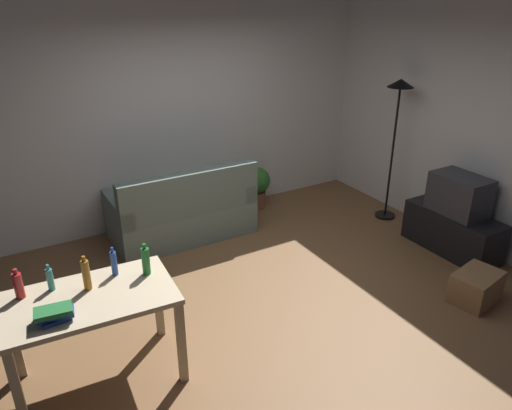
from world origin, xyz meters
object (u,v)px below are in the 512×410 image
object	(u,v)px
potted_plant	(257,184)
bottle_red	(18,285)
couch	(183,213)
book_stack	(54,314)
bottle_blue	(114,263)
tv_stand	(452,231)
desk	(92,309)
bottle_amber	(86,275)
bottle_tall	(50,279)
bottle_green	(146,261)
storage_box	(476,287)
tv	(460,195)
torchiere_lamp	(397,112)

from	to	relation	value
potted_plant	bottle_red	distance (m)	3.72
couch	book_stack	distance (m)	2.74
bottle_red	bottle_blue	size ratio (longest dim) A/B	0.99
tv_stand	desk	xyz separation A→B (m)	(-4.01, -0.01, 0.41)
bottle_amber	bottle_blue	distance (m)	0.25
bottle_tall	bottle_green	xyz separation A→B (m)	(0.68, -0.14, 0.02)
storage_box	bottle_green	distance (m)	3.15
bottle_blue	couch	bearing A→B (deg)	54.09
storage_box	book_stack	size ratio (longest dim) A/B	1.81
desk	storage_box	distance (m)	3.52
desk	bottle_tall	world-z (taller)	bottle_tall
couch	tv_stand	bearing A→B (deg)	143.45
potted_plant	bottle_amber	world-z (taller)	bottle_amber
tv_stand	bottle_red	bearing A→B (deg)	87.14
bottle_blue	bottle_tall	bearing A→B (deg)	176.50
bottle_green	book_stack	size ratio (longest dim) A/B	0.98
storage_box	bottle_red	world-z (taller)	bottle_red
bottle_blue	tv	bearing A→B (deg)	-2.81
desk	storage_box	xyz separation A→B (m)	(3.40, -0.78, -0.50)
torchiere_lamp	book_stack	size ratio (longest dim) A/B	6.81
tv	torchiere_lamp	size ratio (longest dim) A/B	0.33
tv	bottle_amber	xyz separation A→B (m)	(-3.99, 0.09, 0.18)
couch	bottle_tall	distance (m)	2.43
bottle_red	bottle_blue	distance (m)	0.67
tv	bottle_red	distance (m)	4.45
bottle_green	potted_plant	bearing A→B (deg)	43.55
bottle_blue	bottle_green	world-z (taller)	bottle_green
bottle_green	book_stack	world-z (taller)	bottle_green
bottle_red	bottle_blue	bearing A→B (deg)	-3.15
tv	desk	xyz separation A→B (m)	(-4.01, -0.01, -0.05)
bottle_tall	book_stack	size ratio (longest dim) A/B	0.79
tv_stand	bottle_blue	xyz separation A→B (m)	(-3.77, 0.19, 0.62)
tv_stand	potted_plant	size ratio (longest dim) A/B	1.93
potted_plant	storage_box	world-z (taller)	potted_plant
tv	torchiere_lamp	bearing A→B (deg)	0.19
torchiere_lamp	storage_box	xyz separation A→B (m)	(-0.61, -1.85, -1.26)
torchiere_lamp	bottle_green	bearing A→B (deg)	-164.57
potted_plant	book_stack	size ratio (longest dim) A/B	2.15
bottle_red	bottle_tall	world-z (taller)	bottle_red
couch	torchiere_lamp	bearing A→B (deg)	161.93
torchiere_lamp	bottle_amber	distance (m)	4.14
bottle_blue	book_stack	bearing A→B (deg)	-143.89
torchiere_lamp	storage_box	distance (m)	2.32
tv	storage_box	size ratio (longest dim) A/B	1.25
bottle_red	desk	bearing A→B (deg)	-28.64
book_stack	bottle_tall	bearing A→B (deg)	83.93
tv_stand	bottle_tall	world-z (taller)	bottle_tall
bottle_amber	bottle_blue	bearing A→B (deg)	23.19
bottle_green	tv	bearing A→B (deg)	-1.19
bottle_blue	torchiere_lamp	bearing A→B (deg)	12.98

